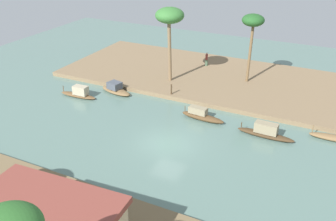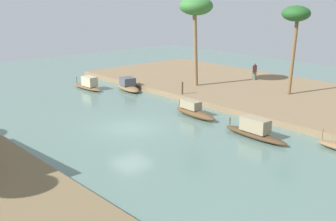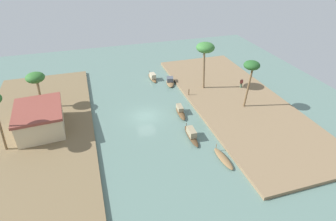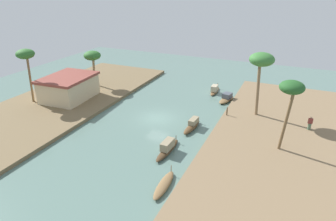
# 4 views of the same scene
# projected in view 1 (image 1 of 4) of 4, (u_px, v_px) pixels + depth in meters

# --- Properties ---
(river_water) EXTENTS (65.02, 65.02, 0.00)m
(river_water) POSITION_uv_depth(u_px,v_px,m) (168.00, 143.00, 30.30)
(river_water) COLOR slate
(river_water) RESTS_ON ground
(riverbank_left) EXTENTS (36.29, 13.99, 0.43)m
(riverbank_left) POSITION_uv_depth(u_px,v_px,m) (227.00, 80.00, 41.73)
(riverbank_left) COLOR #846B4C
(riverbank_left) RESTS_ON ground
(sampan_upstream_small) EXTENTS (4.67, 1.02, 1.25)m
(sampan_upstream_small) POSITION_uv_depth(u_px,v_px,m) (266.00, 132.00, 30.97)
(sampan_upstream_small) COLOR #47331E
(sampan_upstream_small) RESTS_ON river_water
(sampan_with_red_awning) EXTENTS (4.05, 1.16, 1.12)m
(sampan_with_red_awning) POSITION_uv_depth(u_px,v_px,m) (201.00, 115.00, 33.72)
(sampan_with_red_awning) COLOR brown
(sampan_with_red_awning) RESTS_ON river_water
(sampan_midstream) EXTENTS (3.98, 1.14, 1.02)m
(sampan_midstream) POSITION_uv_depth(u_px,v_px,m) (335.00, 138.00, 30.63)
(sampan_midstream) COLOR brown
(sampan_midstream) RESTS_ON river_water
(sampan_near_left_bank) EXTENTS (3.84, 2.00, 1.14)m
(sampan_near_left_bank) POSITION_uv_depth(u_px,v_px,m) (116.00, 89.00, 38.95)
(sampan_near_left_bank) COLOR brown
(sampan_near_left_bank) RESTS_ON river_water
(sampan_foreground) EXTENTS (4.04, 1.03, 1.21)m
(sampan_foreground) POSITION_uv_depth(u_px,v_px,m) (79.00, 93.00, 37.98)
(sampan_foreground) COLOR brown
(sampan_foreground) RESTS_ON river_water
(person_on_near_bank) EXTENTS (0.43, 0.50, 1.56)m
(person_on_near_bank) POSITION_uv_depth(u_px,v_px,m) (207.00, 60.00, 44.92)
(person_on_near_bank) COLOR #4C664C
(person_on_near_bank) RESTS_ON riverbank_left
(mooring_post) EXTENTS (0.14, 0.14, 1.01)m
(mooring_post) POSITION_uv_depth(u_px,v_px,m) (171.00, 89.00, 37.58)
(mooring_post) COLOR #4C3823
(mooring_post) RESTS_ON riverbank_left
(palm_tree_left_near) EXTENTS (2.25, 2.25, 7.05)m
(palm_tree_left_near) POSITION_uv_depth(u_px,v_px,m) (253.00, 23.00, 38.25)
(palm_tree_left_near) COLOR brown
(palm_tree_left_near) RESTS_ON riverbank_left
(palm_tree_left_far) EXTENTS (2.89, 2.89, 7.71)m
(palm_tree_left_far) POSITION_uv_depth(u_px,v_px,m) (170.00, 17.00, 38.01)
(palm_tree_left_far) COLOR #7F6647
(palm_tree_left_far) RESTS_ON riverbank_left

